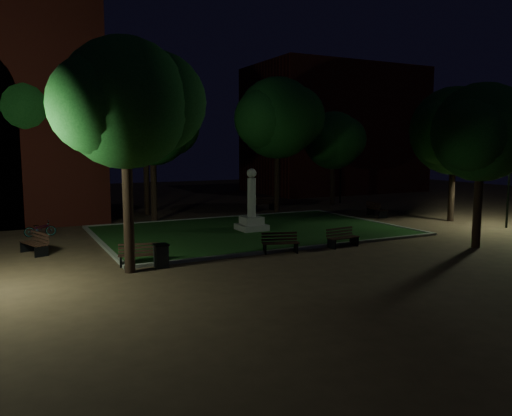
{
  "coord_description": "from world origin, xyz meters",
  "views": [
    {
      "loc": [
        -11.37,
        -20.93,
        4.38
      ],
      "look_at": [
        -0.25,
        1.0,
        1.36
      ],
      "focal_mm": 35.0,
      "sensor_mm": 36.0,
      "label": 1
    }
  ],
  "objects": [
    {
      "name": "ground",
      "position": [
        0.0,
        0.0,
        0.0
      ],
      "size": [
        80.0,
        80.0,
        0.0
      ],
      "primitive_type": "plane",
      "color": "#4C3624"
    },
    {
      "name": "lawn",
      "position": [
        0.0,
        2.0,
        0.04
      ],
      "size": [
        15.0,
        10.0,
        0.08
      ],
      "primitive_type": "cube",
      "color": "#193D13",
      "rests_on": "ground"
    },
    {
      "name": "lawn_kerb",
      "position": [
        0.0,
        2.0,
        0.06
      ],
      "size": [
        15.4,
        10.4,
        0.12
      ],
      "color": "slate",
      "rests_on": "ground"
    },
    {
      "name": "monument",
      "position": [
        0.0,
        2.0,
        0.96
      ],
      "size": [
        1.4,
        1.4,
        3.2
      ],
      "color": "gray",
      "rests_on": "lawn"
    },
    {
      "name": "building_far",
      "position": [
        18.0,
        20.0,
        6.0
      ],
      "size": [
        16.0,
        10.0,
        12.0
      ],
      "primitive_type": "cube",
      "color": "#551913",
      "rests_on": "ground"
    },
    {
      "name": "tree_west",
      "position": [
        -7.48,
        -3.7,
        5.83
      ],
      "size": [
        5.45,
        4.45,
        8.06
      ],
      "color": "black",
      "rests_on": "ground"
    },
    {
      "name": "tree_north_wl",
      "position": [
        -3.48,
        7.62,
        5.48
      ],
      "size": [
        5.39,
        4.4,
        7.68
      ],
      "color": "black",
      "rests_on": "ground"
    },
    {
      "name": "tree_north_er",
      "position": [
        4.79,
        7.64,
        6.22
      ],
      "size": [
        6.46,
        5.28,
        8.86
      ],
      "color": "black",
      "rests_on": "ground"
    },
    {
      "name": "tree_ne",
      "position": [
        10.89,
        9.97,
        4.84
      ],
      "size": [
        5.31,
        4.33,
        7.02
      ],
      "color": "black",
      "rests_on": "ground"
    },
    {
      "name": "tree_east",
      "position": [
        12.31,
        -0.02,
        5.3
      ],
      "size": [
        6.28,
        5.12,
        7.86
      ],
      "color": "black",
      "rests_on": "ground"
    },
    {
      "name": "tree_se",
      "position": [
        7.0,
        -6.17,
        4.99
      ],
      "size": [
        5.16,
        4.21,
        7.1
      ],
      "color": "black",
      "rests_on": "ground"
    },
    {
      "name": "tree_nw",
      "position": [
        -10.11,
        9.97,
        6.47
      ],
      "size": [
        5.69,
        4.65,
        8.8
      ],
      "color": "black",
      "rests_on": "ground"
    },
    {
      "name": "tree_far_north",
      "position": [
        -3.04,
        10.86,
        6.69
      ],
      "size": [
        6.32,
        5.16,
        9.27
      ],
      "color": "black",
      "rests_on": "ground"
    },
    {
      "name": "lamppost_se",
      "position": [
        12.9,
        -3.21,
        3.26
      ],
      "size": [
        1.18,
        0.28,
        4.7
      ],
      "color": "black",
      "rests_on": "ground"
    },
    {
      "name": "lamppost_nw",
      "position": [
        -10.51,
        9.94,
        2.89
      ],
      "size": [
        1.18,
        0.28,
        4.08
      ],
      "color": "black",
      "rests_on": "ground"
    },
    {
      "name": "lamppost_ne",
      "position": [
        12.14,
        10.82,
        3.28
      ],
      "size": [
        1.18,
        0.28,
        4.73
      ],
      "color": "black",
      "rests_on": "ground"
    },
    {
      "name": "bench_near_left",
      "position": [
        -1.26,
        -3.22,
        0.39
      ],
      "size": [
        1.61,
        0.96,
        0.83
      ],
      "rotation": [
        0.0,
        0.0,
        -0.31
      ],
      "color": "black",
      "rests_on": "ground"
    },
    {
      "name": "bench_near_right",
      "position": [
        1.79,
        -3.38,
        0.39
      ],
      "size": [
        1.56,
        0.69,
        0.83
      ],
      "rotation": [
        0.0,
        0.0,
        0.11
      ],
      "color": "black",
      "rests_on": "ground"
    },
    {
      "name": "bench_west_near",
      "position": [
        -7.06,
        -2.78,
        0.38
      ],
      "size": [
        1.54,
        0.85,
        0.8
      ],
      "rotation": [
        0.0,
        0.0,
        -0.25
      ],
      "color": "black",
      "rests_on": "ground"
    },
    {
      "name": "bench_left_side",
      "position": [
        -10.36,
        1.11,
        0.42
      ],
      "size": [
        1.06,
        1.71,
        0.89
      ],
      "rotation": [
        0.0,
        0.0,
        -1.23
      ],
      "color": "black",
      "rests_on": "ground"
    },
    {
      "name": "bench_right_side",
      "position": [
        9.48,
        3.45,
        0.44
      ],
      "size": [
        0.87,
        1.77,
        0.93
      ],
      "rotation": [
        0.0,
        0.0,
        1.39
      ],
      "color": "black",
      "rests_on": "ground"
    },
    {
      "name": "bench_far_side",
      "position": [
        4.48,
        9.16,
        0.46
      ],
      "size": [
        1.86,
        0.92,
        0.98
      ],
      "rotation": [
        0.0,
        0.0,
        3.32
      ],
      "color": "black",
      "rests_on": "ground"
    },
    {
      "name": "trash_bin",
      "position": [
        -6.4,
        -3.47,
        0.44
      ],
      "size": [
        0.52,
        0.52,
        0.87
      ],
      "color": "black",
      "rests_on": "ground"
    },
    {
      "name": "bicycle",
      "position": [
        -9.91,
        5.44,
        0.39
      ],
      "size": [
        1.47,
        0.52,
        0.77
      ],
      "primitive_type": "imported",
      "rotation": [
        0.0,
        0.0,
        1.56
      ],
      "color": "black",
      "rests_on": "ground"
    }
  ]
}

